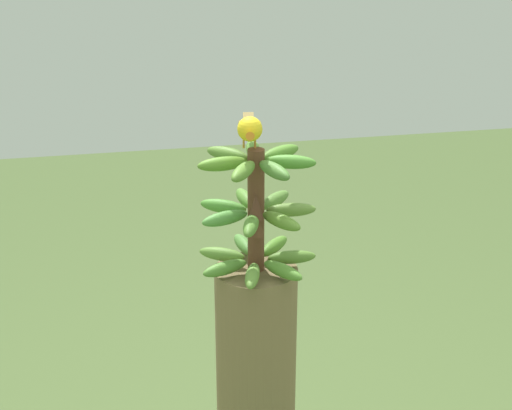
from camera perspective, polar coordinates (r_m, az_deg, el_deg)
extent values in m
cylinder|color=brown|center=(1.87, 0.00, -0.43)|extent=(0.04, 0.04, 0.30)
ellipsoid|color=#5E8B36|center=(1.85, -0.25, -5.03)|extent=(0.12, 0.06, 0.03)
ellipsoid|color=#538B2F|center=(1.87, 1.92, -4.67)|extent=(0.11, 0.09, 0.03)
ellipsoid|color=#55802E|center=(1.94, 2.55, -3.71)|extent=(0.04, 0.12, 0.03)
ellipsoid|color=#518729|center=(1.99, 1.29, -2.93)|extent=(0.11, 0.10, 0.03)
ellipsoid|color=#4D8437|center=(2.00, -0.86, -2.84)|extent=(0.12, 0.05, 0.03)
ellipsoid|color=#5D8B34|center=(1.95, -2.42, -3.51)|extent=(0.09, 0.12, 0.03)
ellipsoid|color=#508631|center=(1.88, -2.22, -4.49)|extent=(0.07, 0.12, 0.03)
ellipsoid|color=#4F7F2F|center=(1.80, -0.35, -1.43)|extent=(0.12, 0.07, 0.03)
ellipsoid|color=#59852C|center=(1.82, 1.80, -1.15)|extent=(0.12, 0.09, 0.03)
ellipsoid|color=olive|center=(1.88, 2.51, -0.34)|extent=(0.04, 0.12, 0.03)
ellipsoid|color=#588536|center=(1.94, 1.35, 0.36)|extent=(0.11, 0.11, 0.03)
ellipsoid|color=#568B32|center=(1.95, -0.76, 0.46)|extent=(0.12, 0.05, 0.03)
ellipsoid|color=#4C8E31|center=(1.90, -2.34, -0.09)|extent=(0.09, 0.12, 0.03)
ellipsoid|color=#4E8E39|center=(1.83, -2.22, -0.94)|extent=(0.07, 0.12, 0.03)
ellipsoid|color=#5A8730|center=(1.76, -0.91, 2.41)|extent=(0.12, 0.09, 0.03)
ellipsoid|color=#4A7A32|center=(1.77, 1.31, 2.47)|extent=(0.12, 0.07, 0.03)
ellipsoid|color=#4A892D|center=(1.82, 2.46, 3.07)|extent=(0.07, 0.12, 0.03)
ellipsoid|color=#50862B|center=(1.88, 1.74, 3.72)|extent=(0.09, 0.12, 0.03)
ellipsoid|color=#578A32|center=(1.90, -0.21, 3.95)|extent=(0.12, 0.04, 0.03)
ellipsoid|color=#557E2F|center=(1.87, -2.02, 3.62)|extent=(0.11, 0.11, 0.03)
ellipsoid|color=#578A29|center=(1.81, -2.38, 2.93)|extent=(0.05, 0.12, 0.03)
cone|color=#4C2D1E|center=(1.82, -0.01, -0.09)|extent=(0.04, 0.04, 0.06)
cone|color=brown|center=(1.83, 0.03, -1.29)|extent=(0.04, 0.04, 0.06)
cylinder|color=#C68933|center=(1.83, -0.88, 4.37)|extent=(0.01, 0.00, 0.02)
cylinder|color=#C68933|center=(1.83, -0.02, 4.37)|extent=(0.01, 0.01, 0.02)
ellipsoid|color=yellow|center=(1.82, -0.45, 5.43)|extent=(0.11, 0.06, 0.05)
ellipsoid|color=brown|center=(1.82, -1.18, 5.47)|extent=(0.08, 0.02, 0.03)
ellipsoid|color=brown|center=(1.82, 0.27, 5.48)|extent=(0.08, 0.02, 0.03)
cube|color=brown|center=(1.89, -0.48, 6.21)|extent=(0.07, 0.04, 0.01)
sphere|color=yellow|center=(1.77, -0.44, 5.41)|extent=(0.06, 0.06, 0.06)
sphere|color=black|center=(1.76, 0.25, 5.48)|extent=(0.01, 0.01, 0.01)
cone|color=orange|center=(1.73, -0.43, 5.06)|extent=(0.04, 0.03, 0.02)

